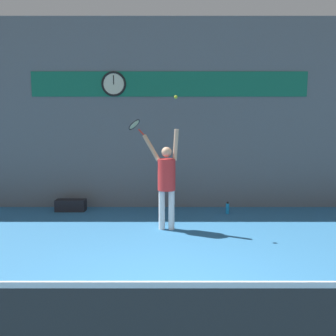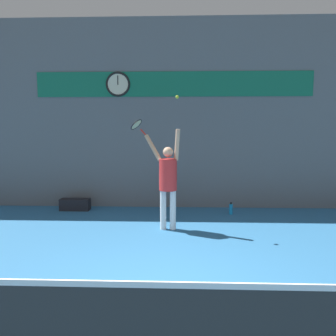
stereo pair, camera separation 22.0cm
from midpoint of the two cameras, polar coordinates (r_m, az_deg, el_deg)
name	(u,v)px [view 1 (the left image)]	position (r m, az deg, el deg)	size (l,w,h in m)	color
ground_plane	(172,307)	(4.27, -0.86, -23.08)	(18.00, 18.00, 0.00)	teal
back_wall	(171,115)	(8.82, -0.24, 9.26)	(18.00, 0.10, 5.00)	slate
sponsor_banner	(171,84)	(8.83, -0.25, 14.41)	(7.22, 0.02, 0.64)	#146B4C
scoreboard_clock	(115,84)	(8.94, -9.90, 14.22)	(0.65, 0.06, 0.65)	beige
tennis_player	(168,178)	(6.86, -0.96, -1.79)	(0.80, 0.50, 2.12)	white
tennis_racket	(136,125)	(7.16, -6.43, 7.43)	(0.40, 0.37, 0.36)	red
tennis_ball	(177,97)	(6.75, 0.67, 12.27)	(0.07, 0.07, 0.07)	#CCDB2D
water_bottle	(229,208)	(8.41, 9.82, -6.94)	(0.09, 0.09, 0.30)	#198CCC
equipment_bag	(72,205)	(8.96, -17.01, -6.21)	(0.76, 0.29, 0.30)	black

